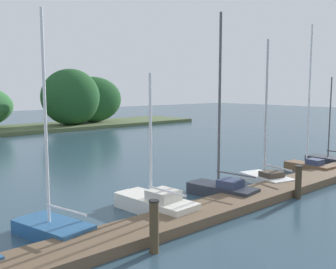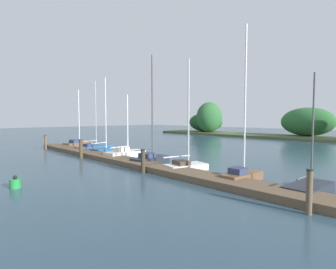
{
  "view_description": "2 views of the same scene",
  "coord_description": "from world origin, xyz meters",
  "views": [
    {
      "loc": [
        -11.23,
        0.67,
        4.78
      ],
      "look_at": [
        -1.3,
        11.82,
        2.97
      ],
      "focal_mm": 42.14,
      "sensor_mm": 36.0,
      "label": 1
    },
    {
      "loc": [
        16.75,
        -0.64,
        3.38
      ],
      "look_at": [
        3.41,
        11.85,
        2.21
      ],
      "focal_mm": 28.45,
      "sensor_mm": 36.0,
      "label": 2
    }
  ],
  "objects": [
    {
      "name": "sailboat_1",
      "position": [
        -8.76,
        12.72,
        0.31
      ],
      "size": [
        1.66,
        4.31,
        7.16
      ],
      "rotation": [
        0.0,
        0.0,
        1.7
      ],
      "color": "#285684",
      "rests_on": "ground"
    },
    {
      "name": "sailboat_3",
      "position": [
        -1.88,
        11.98,
        0.39
      ],
      "size": [
        1.54,
        3.79,
        5.29
      ],
      "rotation": [
        0.0,
        0.0,
        1.64
      ],
      "color": "silver",
      "rests_on": "ground"
    },
    {
      "name": "mooring_piling_2",
      "position": [
        3.92,
        9.28,
        0.72
      ],
      "size": [
        0.31,
        0.31,
        1.44
      ],
      "color": "#3D3323",
      "rests_on": "ground"
    },
    {
      "name": "mooring_piling_3",
      "position": [
        13.49,
        9.12,
        0.81
      ],
      "size": [
        0.24,
        0.24,
        1.6
      ],
      "color": "brown",
      "rests_on": "ground"
    },
    {
      "name": "mooring_piling_0",
      "position": [
        -13.04,
        9.2,
        0.76
      ],
      "size": [
        0.32,
        0.32,
        1.5
      ],
      "color": "brown",
      "rests_on": "ground"
    },
    {
      "name": "dock_pier",
      "position": [
        0.0,
        10.36,
        0.17
      ],
      "size": [
        29.01,
        1.8,
        0.35
      ],
      "color": "brown",
      "rests_on": "ground"
    },
    {
      "name": "far_shore",
      "position": [
        0.96,
        43.16,
        2.71
      ],
      "size": [
        54.79,
        8.24,
        6.84
      ],
      "color": "#4C5B38",
      "rests_on": "ground"
    },
    {
      "name": "channel_buoy_0",
      "position": [
        2.61,
        2.58,
        0.24
      ],
      "size": [
        0.51,
        0.51,
        0.62
      ],
      "color": "#23843D",
      "rests_on": "ground"
    },
    {
      "name": "mooring_piling_1",
      "position": [
        -4.26,
        9.1,
        0.79
      ],
      "size": [
        0.32,
        0.32,
        1.56
      ],
      "color": "#4C3D28",
      "rests_on": "ground"
    },
    {
      "name": "sailboat_4",
      "position": [
        1.73,
        11.72,
        0.46
      ],
      "size": [
        1.62,
        3.37,
        7.9
      ],
      "rotation": [
        0.0,
        0.0,
        1.72
      ],
      "color": "#232833",
      "rests_on": "ground"
    },
    {
      "name": "sailboat_6",
      "position": [
        9.29,
        11.76,
        0.45
      ],
      "size": [
        1.11,
        2.87,
        8.19
      ],
      "rotation": [
        0.0,
        0.0,
        1.52
      ],
      "color": "brown",
      "rests_on": "ground"
    },
    {
      "name": "sailboat_2",
      "position": [
        -5.9,
        12.34,
        0.35
      ],
      "size": [
        1.87,
        3.09,
        7.18
      ],
      "rotation": [
        0.0,
        0.0,
        1.79
      ],
      "color": "#285684",
      "rests_on": "ground"
    },
    {
      "name": "sailboat_0",
      "position": [
        -12.54,
        12.64,
        0.39
      ],
      "size": [
        1.77,
        3.36,
        6.54
      ],
      "rotation": [
        0.0,
        0.0,
        1.75
      ],
      "color": "brown",
      "rests_on": "ground"
    },
    {
      "name": "sailboat_5",
      "position": [
        5.22,
        11.79,
        0.38
      ],
      "size": [
        1.92,
        3.18,
        7.07
      ],
      "rotation": [
        0.0,
        0.0,
        1.34
      ],
      "color": "white",
      "rests_on": "ground"
    },
    {
      "name": "sailboat_7",
      "position": [
        12.51,
        12.12,
        0.26
      ],
      "size": [
        1.34,
        3.03,
        5.38
      ],
      "rotation": [
        0.0,
        0.0,
        1.54
      ],
      "color": "#232833",
      "rests_on": "ground"
    }
  ]
}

